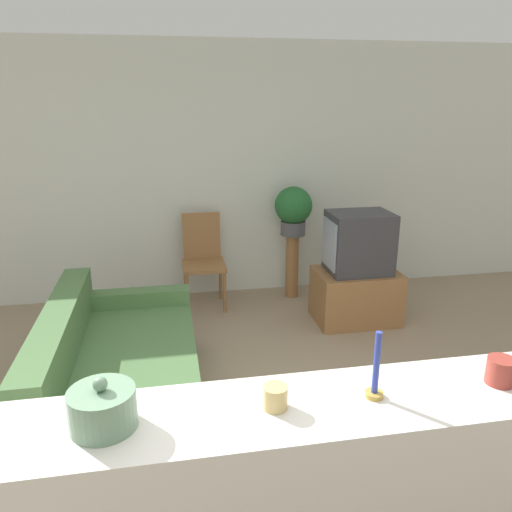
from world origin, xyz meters
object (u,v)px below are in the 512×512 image
object	(u,v)px
couch	(119,376)
decorative_bowl	(103,408)
potted_plant	(293,209)
wooden_chair	(203,256)
television	(358,243)

from	to	relation	value
couch	decorative_bowl	distance (m)	1.85
couch	potted_plant	size ratio (longest dim) A/B	3.47
wooden_chair	potted_plant	xyz separation A→B (m)	(0.98, 0.05, 0.46)
television	potted_plant	world-z (taller)	potted_plant
couch	decorative_bowl	bearing A→B (deg)	-85.22
potted_plant	wooden_chair	bearing A→B (deg)	-177.34
wooden_chair	decorative_bowl	bearing A→B (deg)	-99.86
couch	television	xyz separation A→B (m)	(2.18, 1.15, 0.52)
couch	television	size ratio (longest dim) A/B	3.04
couch	decorative_bowl	size ratio (longest dim) A/B	7.86
wooden_chair	decorative_bowl	size ratio (longest dim) A/B	4.24
decorative_bowl	wooden_chair	bearing A→B (deg)	80.14
couch	decorative_bowl	xyz separation A→B (m)	(0.14, -1.64, 0.84)
potted_plant	decorative_bowl	world-z (taller)	decorative_bowl
television	decorative_bowl	world-z (taller)	decorative_bowl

